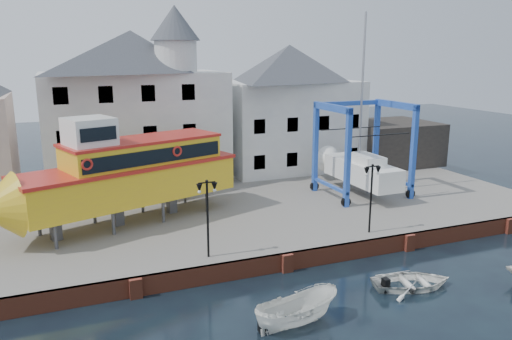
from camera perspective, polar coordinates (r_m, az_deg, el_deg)
name	(u,v)px	position (r m, az deg, el deg)	size (l,w,h in m)	color
ground	(287,271)	(27.48, 3.52, -11.48)	(140.00, 140.00, 0.00)	black
hardstanding	(223,206)	(36.89, -3.75, -4.10)	(44.00, 22.00, 1.00)	slate
quay_wall	(286,262)	(27.37, 3.44, -10.44)	(44.00, 0.47, 1.00)	brown
building_white_main	(136,106)	(41.56, -13.55, 7.16)	(14.00, 8.30, 14.00)	silver
building_white_right	(289,107)	(46.25, 3.76, 7.16)	(12.00, 8.00, 11.20)	silver
shed_dark	(390,142)	(50.20, 15.08, 3.06)	(8.00, 7.00, 4.00)	black
lamp_post_left	(207,199)	(25.74, -5.60, -3.32)	(1.12, 0.32, 4.20)	black
lamp_post_right	(372,181)	(29.95, 13.10, -1.23)	(1.12, 0.32, 4.20)	black
tour_boat	(116,175)	(31.60, -15.68, -0.53)	(16.08, 8.72, 6.85)	#59595E
travel_lift	(356,164)	(38.88, 11.39, 0.72)	(6.27, 8.84, 13.33)	#1E46A4
motorboat_a	(296,325)	(22.65, 4.64, -17.27)	(1.55, 4.12, 1.59)	white
motorboat_b	(412,287)	(26.91, 17.36, -12.66)	(2.86, 4.01, 0.83)	white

